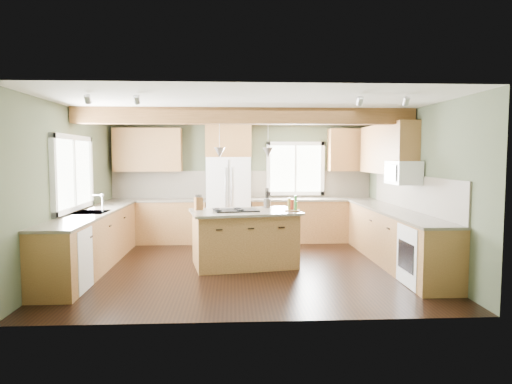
{
  "coord_description": "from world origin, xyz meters",
  "views": [
    {
      "loc": [
        -0.23,
        -7.39,
        1.82
      ],
      "look_at": [
        0.18,
        0.3,
        1.21
      ],
      "focal_mm": 32.0,
      "sensor_mm": 36.0,
      "label": 1
    }
  ],
  "objects": [
    {
      "name": "microwave",
      "position": [
        2.58,
        -0.05,
        1.55
      ],
      "size": [
        0.4,
        0.7,
        0.38
      ],
      "primitive_type": "cube",
      "color": "white",
      "rests_on": "wall_right"
    },
    {
      "name": "ceiling_beam",
      "position": [
        0.0,
        0.1,
        2.47
      ],
      "size": [
        5.55,
        0.26,
        0.26
      ],
      "primitive_type": "cube",
      "color": "#573619",
      "rests_on": "ceiling"
    },
    {
      "name": "counter_left",
      "position": [
        -2.5,
        0.05,
        0.9
      ],
      "size": [
        0.64,
        3.74,
        0.04
      ],
      "primitive_type": "cube",
      "color": "#4B4237",
      "rests_on": "base_cab_left"
    },
    {
      "name": "sink",
      "position": [
        -2.5,
        0.05,
        0.91
      ],
      "size": [
        0.5,
        0.65,
        0.03
      ],
      "primitive_type": "cube",
      "color": "#262628",
      "rests_on": "counter_left"
    },
    {
      "name": "floor",
      "position": [
        0.0,
        0.0,
        0.0
      ],
      "size": [
        5.6,
        5.6,
        0.0
      ],
      "primitive_type": "plane",
      "color": "black",
      "rests_on": "ground"
    },
    {
      "name": "counter_back_left",
      "position": [
        -1.79,
        2.2,
        0.9
      ],
      "size": [
        2.06,
        0.64,
        0.04
      ],
      "primitive_type": "cube",
      "color": "#4B4237",
      "rests_on": "base_cab_back_left"
    },
    {
      "name": "island",
      "position": [
        -0.03,
        0.1,
        0.44
      ],
      "size": [
        1.78,
        1.27,
        0.88
      ],
      "primitive_type": "cube",
      "rotation": [
        0.0,
        0.0,
        0.18
      ],
      "color": "brown",
      "rests_on": "floor"
    },
    {
      "name": "ceiling",
      "position": [
        0.0,
        0.0,
        2.6
      ],
      "size": [
        5.6,
        5.6,
        0.0
      ],
      "primitive_type": "plane",
      "rotation": [
        3.14,
        0.0,
        0.0
      ],
      "color": "silver",
      "rests_on": "wall_back"
    },
    {
      "name": "oven",
      "position": [
        2.49,
        -1.25,
        0.43
      ],
      "size": [
        0.6,
        0.72,
        0.84
      ],
      "primitive_type": "cube",
      "color": "white",
      "rests_on": "floor"
    },
    {
      "name": "base_cab_back_right",
      "position": [
        1.49,
        2.2,
        0.44
      ],
      "size": [
        2.62,
        0.6,
        0.88
      ],
      "primitive_type": "cube",
      "color": "brown",
      "rests_on": "floor"
    },
    {
      "name": "pendant_right",
      "position": [
        0.37,
        0.17,
        1.88
      ],
      "size": [
        0.18,
        0.18,
        0.16
      ],
      "primitive_type": "cone",
      "rotation": [
        3.14,
        0.0,
        0.0
      ],
      "color": "#B2B2B7",
      "rests_on": "ceiling"
    },
    {
      "name": "base_cab_back_left",
      "position": [
        -1.79,
        2.2,
        0.44
      ],
      "size": [
        2.02,
        0.6,
        0.88
      ],
      "primitive_type": "cube",
      "color": "brown",
      "rests_on": "floor"
    },
    {
      "name": "wall_back",
      "position": [
        0.0,
        2.5,
        1.3
      ],
      "size": [
        5.6,
        0.0,
        5.6
      ],
      "primitive_type": "plane",
      "rotation": [
        1.57,
        0.0,
        0.0
      ],
      "color": "#48523A",
      "rests_on": "ground"
    },
    {
      "name": "window_left",
      "position": [
        -2.78,
        0.05,
        1.55
      ],
      "size": [
        0.04,
        1.6,
        1.05
      ],
      "primitive_type": "cube",
      "color": "white",
      "rests_on": "wall_left"
    },
    {
      "name": "pendant_left",
      "position": [
        -0.43,
        0.03,
        1.88
      ],
      "size": [
        0.18,
        0.18,
        0.16
      ],
      "primitive_type": "cone",
      "rotation": [
        3.14,
        0.0,
        0.0
      ],
      "color": "#B2B2B7",
      "rests_on": "ceiling"
    },
    {
      "name": "base_cab_left",
      "position": [
        -2.5,
        0.05,
        0.44
      ],
      "size": [
        0.6,
        3.7,
        0.88
      ],
      "primitive_type": "cube",
      "color": "brown",
      "rests_on": "floor"
    },
    {
      "name": "utensil_crock",
      "position": [
        0.38,
        0.52,
        1.0
      ],
      "size": [
        0.12,
        0.12,
        0.16
      ],
      "primitive_type": "cylinder",
      "rotation": [
        0.0,
        0.0,
        0.05
      ],
      "color": "#474039",
      "rests_on": "island_top"
    },
    {
      "name": "upper_cab_back_left",
      "position": [
        -1.99,
        2.33,
        1.95
      ],
      "size": [
        1.4,
        0.35,
        0.9
      ],
      "primitive_type": "cube",
      "color": "brown",
      "rests_on": "wall_back"
    },
    {
      "name": "counter_back_right",
      "position": [
        1.49,
        2.2,
        0.9
      ],
      "size": [
        2.66,
        0.64,
        0.04
      ],
      "primitive_type": "cube",
      "color": "#4B4237",
      "rests_on": "base_cab_back_right"
    },
    {
      "name": "soffit_trim",
      "position": [
        0.0,
        2.4,
        2.54
      ],
      "size": [
        5.55,
        0.2,
        0.1
      ],
      "primitive_type": "cube",
      "color": "#573619",
      "rests_on": "ceiling"
    },
    {
      "name": "counter_right",
      "position": [
        2.5,
        0.05,
        0.9
      ],
      "size": [
        0.64,
        3.74,
        0.04
      ],
      "primitive_type": "cube",
      "color": "#4B4237",
      "rests_on": "base_cab_right"
    },
    {
      "name": "window_back",
      "position": [
        1.15,
        2.48,
        1.55
      ],
      "size": [
        1.1,
        0.04,
        1.0
      ],
      "primitive_type": "cube",
      "color": "white",
      "rests_on": "wall_back"
    },
    {
      "name": "bottle_tray",
      "position": [
        0.77,
        0.01,
        1.04
      ],
      "size": [
        0.27,
        0.27,
        0.24
      ],
      "primitive_type": null,
      "rotation": [
        0.0,
        0.0,
        0.01
      ],
      "color": "#56361A",
      "rests_on": "island_top"
    },
    {
      "name": "backsplash_back",
      "position": [
        0.0,
        2.48,
        1.21
      ],
      "size": [
        5.58,
        0.03,
        0.58
      ],
      "primitive_type": "cube",
      "color": "brown",
      "rests_on": "wall_back"
    },
    {
      "name": "refrigerator",
      "position": [
        -0.3,
        2.12,
        0.9
      ],
      "size": [
        0.9,
        0.74,
        1.8
      ],
      "primitive_type": "cube",
      "color": "white",
      "rests_on": "floor"
    },
    {
      "name": "upper_cab_back_corner",
      "position": [
        2.3,
        2.33,
        1.95
      ],
      "size": [
        0.9,
        0.35,
        0.9
      ],
      "primitive_type": "cube",
      "color": "brown",
      "rests_on": "wall_back"
    },
    {
      "name": "base_cab_right",
      "position": [
        2.5,
        0.05,
        0.44
      ],
      "size": [
        0.6,
        3.7,
        0.88
      ],
      "primitive_type": "cube",
      "color": "brown",
      "rests_on": "floor"
    },
    {
      "name": "knife_block",
      "position": [
        -0.79,
        0.23,
        1.03
      ],
      "size": [
        0.16,
        0.14,
        0.21
      ],
      "primitive_type": "cube",
      "rotation": [
        0.0,
        0.0,
        0.48
      ],
      "color": "brown",
      "rests_on": "island_top"
    },
    {
      "name": "faucet",
      "position": [
        -2.32,
        0.05,
        1.05
      ],
      "size": [
        0.02,
        0.02,
        0.28
      ],
      "primitive_type": "cylinder",
      "color": "#B2B2B7",
      "rests_on": "sink"
    },
    {
      "name": "upper_cab_over_fridge",
      "position": [
        -0.3,
        2.33,
        2.15
      ],
      "size": [
        0.96,
        0.35,
        0.7
      ],
      "primitive_type": "cube",
      "color": "brown",
      "rests_on": "wall_back"
    },
    {
      "name": "upper_cab_right",
      "position": [
        2.62,
        0.9,
        1.95
      ],
      "size": [
        0.35,
        2.2,
        0.9
      ],
      "primitive_type": "cube",
      "color": "brown",
      "rests_on": "wall_right"
    },
    {
      "name": "dishwasher",
      "position": [
        -2.49,
        -1.25,
        0.43
      ],
      "size": [
        0.6,
        0.6,
        0.84
      ],
      "primitive_type": "cube",
      "color": "white",
      "rests_on": "floor"
    },
    {
      "name": "backsplash_right",
      "position": [
        2.78,
        0.05,
        1.21
      ],
      "size": [
        0.03,
        3.7,
        0.58
      ],
      "primitive_type": "cube",
      "color": "brown",
      "rests_on": "wall_right"
    },
    {
      "name": "wall_right",
      "position": [
        2.8,
        0.0,
        1.3
      ],
      "size": [
        0.0,
        5.0,
        5.0
      ],
      "primitive_type": "plane",
      "rotation": [
        1.57,
        0.0,
        -1.57
      ],
      "color": "#48523A",
      "rests_on": "ground"
    },
    {
      "name": "wall_left",
      "position": [
        -2.8,
        0.0,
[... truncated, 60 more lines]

